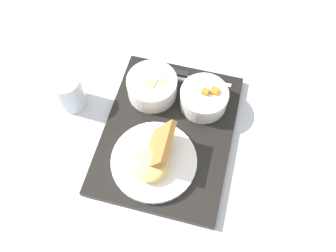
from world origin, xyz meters
TOP-DOWN VIEW (x-y plane):
  - ground_plane at (0.00, 0.00)m, footprint 4.00×4.00m
  - serving_tray at (0.00, 0.00)m, footprint 0.45×0.37m
  - bowl_salad at (-0.11, 0.05)m, footprint 0.12×0.12m
  - bowl_soup at (-0.09, -0.08)m, footprint 0.13×0.13m
  - plate_main at (0.09, 0.00)m, footprint 0.21×0.21m
  - knife at (-0.17, -0.04)m, footprint 0.04×0.20m
  - spoon at (-0.16, 0.00)m, footprint 0.04×0.16m
  - glass_water at (0.01, -0.27)m, footprint 0.07×0.07m

SIDE VIEW (x-z plane):
  - ground_plane at x=0.00m, z-range 0.00..0.00m
  - serving_tray at x=0.00m, z-range 0.00..0.02m
  - spoon at x=-0.16m, z-range 0.02..0.03m
  - knife at x=-0.17m, z-range 0.02..0.03m
  - plate_main at x=0.09m, z-range -0.01..0.09m
  - glass_water at x=0.01m, z-range -0.01..0.10m
  - bowl_salad at x=-0.11m, z-range 0.02..0.08m
  - bowl_soup at x=-0.09m, z-range 0.02..0.08m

